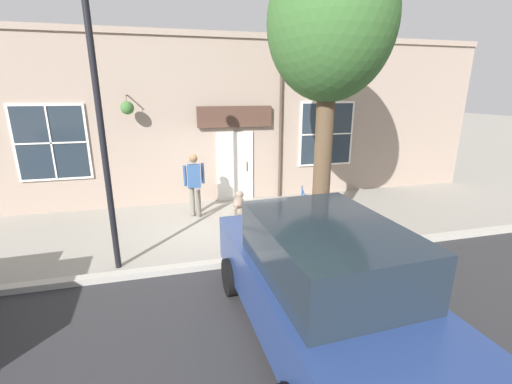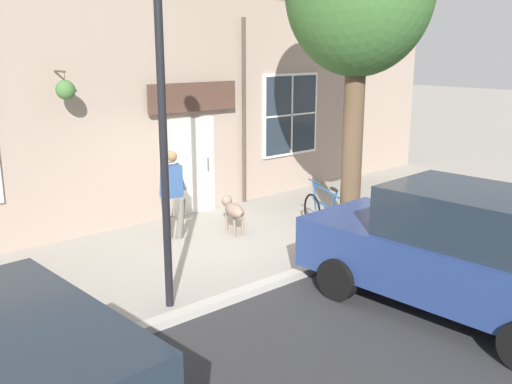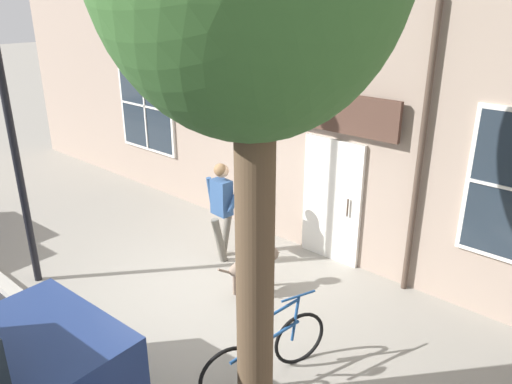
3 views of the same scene
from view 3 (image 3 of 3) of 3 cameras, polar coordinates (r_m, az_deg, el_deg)
ground_plane at (r=7.78m, az=-5.64°, el=-11.36°), size 90.00×90.00×0.00m
storefront_facade at (r=8.47m, az=5.56°, el=9.27°), size 0.95×18.00×4.85m
pedestrian_walking at (r=8.25m, az=-3.92°, el=-1.19°), size 0.60×0.58×1.71m
dog_on_leash at (r=7.52m, az=-0.35°, el=-8.37°), size 1.05×0.48×0.70m
leaning_bicycle at (r=6.04m, az=1.13°, el=-17.82°), size 1.70×0.49×1.00m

